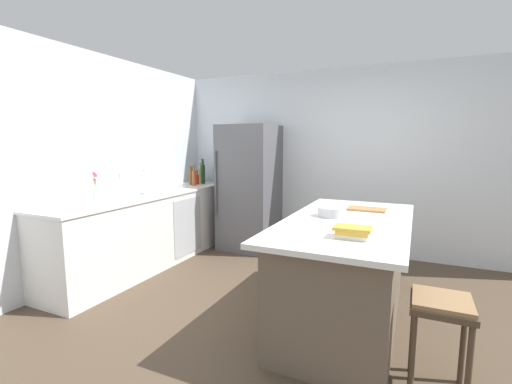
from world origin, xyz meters
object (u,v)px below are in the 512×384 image
at_px(olive_oil_bottle, 201,175).
at_px(refrigerator, 250,188).
at_px(paper_towel_roll, 145,183).
at_px(flower_vase, 96,193).
at_px(hot_sauce_bottle, 197,179).
at_px(bar_stool, 441,315).
at_px(cookbook_stack, 352,232).
at_px(gin_bottle, 203,173).
at_px(kitchen_island, 345,271).
at_px(whiskey_bottle, 192,177).
at_px(wine_bottle, 203,173).
at_px(sink_faucet, 121,184).
at_px(vinegar_bottle, 194,177).
at_px(cutting_board, 366,209).
at_px(mixing_bowl, 332,212).

bearing_deg(olive_oil_bottle, refrigerator, -5.31).
bearing_deg(paper_towel_roll, olive_oil_bottle, 92.40).
height_order(flower_vase, hot_sauce_bottle, flower_vase).
relative_size(paper_towel_roll, hot_sauce_bottle, 1.48).
xyz_separation_m(bar_stool, paper_towel_roll, (-3.29, 1.05, 0.56)).
distance_m(flower_vase, cookbook_stack, 2.73).
xyz_separation_m(flower_vase, paper_towel_roll, (0.00, 0.74, 0.02)).
distance_m(bar_stool, gin_bottle, 4.22).
relative_size(kitchen_island, whiskey_bottle, 7.27).
height_order(paper_towel_roll, wine_bottle, wine_bottle).
distance_m(olive_oil_bottle, cookbook_stack, 3.62).
relative_size(paper_towel_roll, gin_bottle, 0.93).
xyz_separation_m(gin_bottle, whiskey_bottle, (0.04, -0.38, -0.03)).
bearing_deg(kitchen_island, flower_vase, -172.69).
xyz_separation_m(paper_towel_roll, hot_sauce_bottle, (0.01, 1.15, -0.05)).
bearing_deg(cookbook_stack, paper_towel_roll, 160.15).
bearing_deg(hot_sauce_bottle, sink_faucet, -91.97).
xyz_separation_m(kitchen_island, olive_oil_bottle, (-2.64, 1.76, 0.59)).
relative_size(flower_vase, whiskey_bottle, 1.20).
bearing_deg(vinegar_bottle, bar_stool, -32.16).
bearing_deg(flower_vase, olive_oil_bottle, 91.46).
xyz_separation_m(sink_faucet, olive_oil_bottle, (-0.01, 1.70, -0.04)).
distance_m(sink_faucet, flower_vase, 0.39).
height_order(flower_vase, wine_bottle, wine_bottle).
relative_size(olive_oil_bottle, cookbook_stack, 1.26).
height_order(flower_vase, cutting_board, flower_vase).
relative_size(gin_bottle, cookbook_stack, 1.33).
distance_m(sink_faucet, gin_bottle, 1.79).
bearing_deg(whiskey_bottle, cutting_board, -19.38).
bearing_deg(bar_stool, cutting_board, 117.89).
relative_size(bar_stool, cutting_board, 1.75).
distance_m(gin_bottle, whiskey_bottle, 0.38).
distance_m(sink_faucet, mixing_bowl, 2.47).
bearing_deg(whiskey_bottle, hot_sauce_bottle, 65.72).
distance_m(wine_bottle, mixing_bowl, 2.85).
bearing_deg(paper_towel_roll, whiskey_bottle, 91.77).
bearing_deg(olive_oil_bottle, flower_vase, -88.54).
xyz_separation_m(bar_stool, cookbook_stack, (-0.57, 0.07, 0.46)).
xyz_separation_m(olive_oil_bottle, wine_bottle, (0.11, -0.10, 0.04)).
bearing_deg(sink_faucet, gin_bottle, 90.92).
relative_size(gin_bottle, wine_bottle, 0.87).
height_order(wine_bottle, cookbook_stack, wine_bottle).
bearing_deg(sink_faucet, hot_sauce_bottle, 88.03).
bearing_deg(mixing_bowl, bar_stool, -40.30).
relative_size(flower_vase, gin_bottle, 1.00).
relative_size(refrigerator, cookbook_stack, 7.21).
height_order(flower_vase, paper_towel_roll, flower_vase).
distance_m(paper_towel_roll, cookbook_stack, 2.89).
xyz_separation_m(sink_faucet, cookbook_stack, (2.76, -0.63, -0.12)).
xyz_separation_m(refrigerator, hot_sauce_bottle, (-0.84, -0.11, 0.10)).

